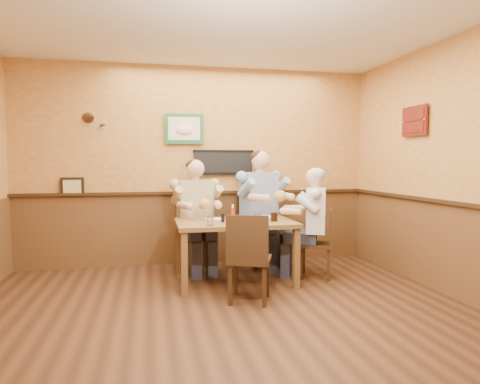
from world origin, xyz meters
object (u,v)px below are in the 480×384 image
Objects in this scene: chair_back_left at (195,236)px; salt_shaker at (233,217)px; cola_tumbler at (274,217)px; hot_sauce_bottle at (233,213)px; dining_table at (235,228)px; water_glass_mid at (257,219)px; pepper_shaker at (223,218)px; chair_right_end at (316,243)px; water_glass_left at (210,221)px; diner_blue_polo at (259,214)px; chair_back_right at (259,230)px; diner_white_elder at (316,228)px; diner_tan_shirt at (195,221)px; chair_near_side at (250,257)px.

chair_back_left is 10.72× the size of salt_shaker.
hot_sauce_bottle reaches higher than cola_tumbler.
water_glass_mid reaches higher than dining_table.
pepper_shaker is at bearing 174.75° from cola_tumbler.
chair_right_end is 8.59× the size of pepper_shaker.
chair_back_left is 0.84m from pepper_shaker.
water_glass_left is 0.54m from water_glass_mid.
salt_shaker is at bearing -145.60° from diner_blue_polo.
chair_back_left is at bearing 168.19° from chair_back_right.
diner_white_elder is at bearing 15.74° from cola_tumbler.
salt_shaker is (0.33, 0.37, -0.01)m from water_glass_left.
water_glass_left is (-0.34, -0.30, 0.15)m from dining_table.
diner_white_elder is 1.23m from pepper_shaker.
diner_tan_shirt is 1.58m from diner_white_elder.
diner_tan_shirt is 0.92× the size of diner_blue_polo.
diner_white_elder is at bearing -72.91° from chair_back_right.
diner_white_elder is 0.65m from cola_tumbler.
hot_sauce_bottle reaches higher than dining_table.
diner_tan_shirt is 1.08× the size of diner_white_elder.
diner_tan_shirt is at bearing 122.26° from dining_table.
pepper_shaker is at bearing -135.40° from salt_shaker.
dining_table is 0.74m from chair_near_side.
diner_white_elder is 1.44m from water_glass_left.
pepper_shaker is (-0.16, -0.08, 0.14)m from dining_table.
chair_right_end is at bearing 5.35° from pepper_shaker.
chair_near_side is (-1.04, -0.75, 0.03)m from chair_right_end.
chair_back_left is 9.27× the size of pepper_shaker.
water_glass_mid is 0.66× the size of hot_sauce_bottle.
hot_sauce_bottle reaches higher than water_glass_mid.
chair_back_left is 0.78m from salt_shaker.
chair_right_end is 0.65× the size of diner_tan_shirt.
diner_white_elder is (1.04, 0.75, 0.16)m from chair_near_side.
diner_blue_polo reaches higher than salt_shaker.
cola_tumbler is at bearing -51.33° from diner_tan_shirt.
water_glass_left is 1.09× the size of pepper_shaker.
diner_white_elder reaches higher than chair_back_left.
chair_near_side is 8.58× the size of cola_tumbler.
dining_table is at bearing -78.13° from salt_shaker.
chair_back_right reaches higher than hot_sauce_bottle.
chair_right_end is 0.73m from cola_tumbler.
dining_table is 0.18m from hot_sauce_bottle.
diner_blue_polo is 8.23× the size of hot_sauce_bottle.
water_glass_mid is (0.61, -0.95, 0.14)m from diner_tan_shirt.
chair_right_end is 8.02× the size of cola_tumbler.
salt_shaker is 0.86× the size of pepper_shaker.
dining_table is 1.38× the size of chair_back_right.
water_glass_left is 1.25× the size of salt_shaker.
pepper_shaker is (-0.36, 0.22, -0.01)m from water_glass_mid.
chair_back_left is 5.33× the size of hot_sauce_bottle.
chair_right_end is at bearing -31.77° from diner_tan_shirt.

